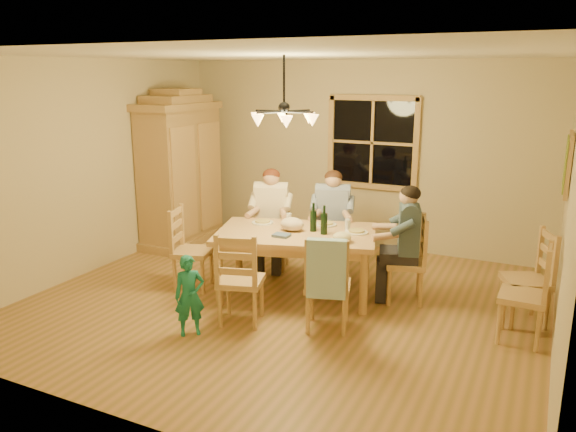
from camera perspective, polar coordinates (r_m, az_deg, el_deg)
The scene contains 33 objects.
floor at distance 6.42m, azimuth -0.37°, elevation -8.78°, with size 5.50×5.50×0.00m, color olive.
ceiling at distance 5.90m, azimuth -0.41°, elevation 16.10°, with size 5.50×5.00×0.02m, color white.
wall_back at distance 8.30m, azimuth 7.28°, elevation 6.13°, with size 5.50×0.02×2.70m, color beige.
wall_left at distance 7.62m, azimuth -19.37°, elevation 4.70°, with size 0.02×5.00×2.70m, color beige.
wall_right at distance 5.43m, azimuth 26.68°, elevation 0.35°, with size 0.02×5.00×2.70m, color beige.
window at distance 8.18m, azimuth 8.58°, elevation 7.38°, with size 1.30×0.06×1.30m.
painting at distance 6.56m, azimuth 26.56°, elevation 4.78°, with size 0.06×0.78×0.64m.
chandelier at distance 5.92m, azimuth -0.40°, elevation 10.06°, with size 0.77×0.68×0.71m.
armoire at distance 8.52m, azimuth -10.85°, elevation 4.20°, with size 0.66×1.40×2.30m.
dining_table at distance 6.44m, azimuth 0.81°, elevation -2.46°, with size 2.03×1.56×0.76m.
chair_far_left at distance 7.41m, azimuth -1.67°, elevation -3.07°, with size 0.54×0.53×0.99m.
chair_far_right at distance 7.31m, azimuth 4.47°, elevation -3.36°, with size 0.54×0.53×0.99m.
chair_near_left at distance 5.86m, azimuth -4.79°, elevation -7.95°, with size 0.54×0.53×0.99m.
chair_near_right at distance 5.72m, azimuth 4.04°, elevation -8.50°, with size 0.54×0.53×0.99m.
chair_end_left at distance 6.83m, azimuth -9.60°, elevation -4.81°, with size 0.53×0.54×0.99m.
chair_end_right at distance 6.50m, azimuth 11.76°, elevation -5.92°, with size 0.53×0.54×0.99m.
adult_woman at distance 7.27m, azimuth -1.70°, elevation 0.98°, with size 0.48×0.51×0.87m.
adult_plaid_man at distance 7.16m, azimuth 4.55°, elevation 0.74°, with size 0.48×0.51×0.87m.
adult_slate_man at distance 6.34m, azimuth 12.01°, elevation -1.35°, with size 0.51×0.48×0.87m.
towel at distance 5.40m, azimuth 3.94°, elevation -5.39°, with size 0.38×0.10×0.58m, color #9AC0D1.
wine_bottle_a at distance 6.39m, azimuth 2.59°, elevation -0.12°, with size 0.08×0.08×0.33m, color black.
wine_bottle_b at distance 6.28m, azimuth 3.69°, elevation -0.40°, with size 0.08×0.08×0.33m, color black.
plate_woman at distance 6.76m, azimuth -2.60°, elevation -0.67°, with size 0.26×0.26×0.02m, color white.
plate_plaid at distance 6.68m, azimuth 3.85°, elevation -0.87°, with size 0.26×0.26×0.02m, color white.
plate_slate at distance 6.39m, azimuth 6.96°, elevation -1.66°, with size 0.26×0.26×0.02m, color white.
wine_glass_a at distance 6.68m, azimuth 0.09°, elevation -0.29°, with size 0.06×0.06×0.14m, color silver.
wine_glass_b at distance 6.46m, azimuth 6.08°, elevation -0.91°, with size 0.06×0.06×0.14m, color silver.
cap at distance 6.03m, azimuth 5.52°, elevation -2.14°, with size 0.20×0.20×0.11m, color beige.
napkin at distance 6.21m, azimuth -0.67°, elevation -1.98°, with size 0.18×0.14×0.03m, color #45587F.
cloth_bundle at distance 6.43m, azimuth 0.41°, elevation -0.83°, with size 0.28×0.22×0.15m, color #C6AC90.
child at distance 5.62m, azimuth -9.97°, elevation -7.97°, with size 0.30×0.19×0.81m, color #1B7D6B.
chair_spare_front at distance 5.90m, azimuth 22.59°, elevation -8.91°, with size 0.43×0.45×0.99m.
chair_spare_back at distance 6.32m, azimuth 22.86°, elevation -7.38°, with size 0.56×0.57×0.99m.
Camera 1 is at (2.60, -5.30, 2.52)m, focal length 35.00 mm.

